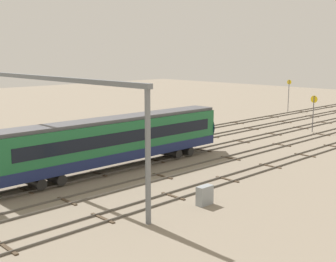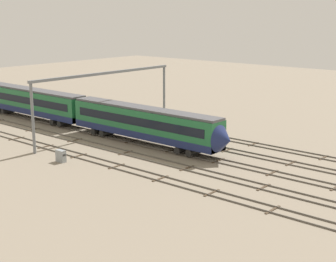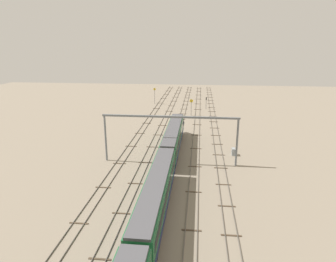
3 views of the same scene
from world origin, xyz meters
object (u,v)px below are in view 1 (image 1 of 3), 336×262
at_px(speed_sign_near_foreground, 289,92).
at_px(speed_sign_mid_trackside, 314,108).
at_px(overhead_gantry, 48,100).
at_px(relay_cabinet, 205,195).

bearing_deg(speed_sign_near_foreground, speed_sign_mid_trackside, -140.22).
bearing_deg(overhead_gantry, relay_cabinet, -66.37).
relative_size(speed_sign_near_foreground, speed_sign_mid_trackside, 1.17).
distance_m(overhead_gantry, relay_cabinet, 14.73).
xyz_separation_m(speed_sign_near_foreground, speed_sign_mid_trackside, (-16.48, -13.73, -0.37)).
bearing_deg(speed_sign_mid_trackside, relay_cabinet, -164.12).
relative_size(speed_sign_near_foreground, relay_cabinet, 4.16).
xyz_separation_m(speed_sign_mid_trackside, relay_cabinet, (-33.29, -9.47, -2.61)).
height_order(speed_sign_near_foreground, relay_cabinet, speed_sign_near_foreground).
distance_m(overhead_gantry, speed_sign_near_foreground, 56.30).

